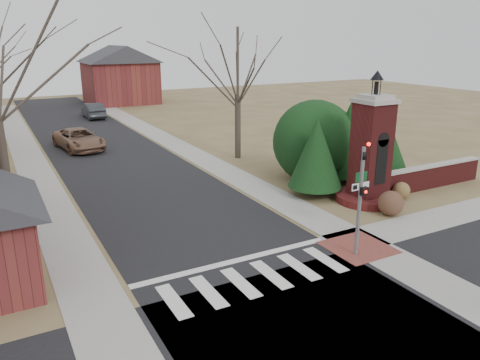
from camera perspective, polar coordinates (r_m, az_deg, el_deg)
ground at (r=15.81m, az=3.46°, el=-13.16°), size 120.00×120.00×0.00m
main_street at (r=35.24m, az=-15.85°, el=3.33°), size 8.00×70.00×0.01m
cross_street at (r=13.78m, az=10.43°, el=-18.47°), size 120.00×8.00×0.01m
crosswalk_zone at (r=16.40m, az=1.95°, el=-11.92°), size 8.00×2.20×0.02m
stop_bar at (r=17.56m, az=-0.57°, el=-9.84°), size 8.00×0.35×0.02m
sidewalk_right_main at (r=36.67m, az=-7.92°, el=4.35°), size 2.00×60.00×0.02m
sidewalk_left at (r=34.53m, az=-24.25°, el=2.20°), size 2.00×60.00×0.02m
curb_apron at (r=19.17m, az=14.22°, el=-7.98°), size 2.40×2.40×0.02m
traffic_signal_pole at (r=17.63m, az=14.55°, el=-1.23°), size 0.28×0.41×4.50m
sign_post at (r=19.65m, az=14.40°, el=-1.29°), size 0.90×0.07×2.75m
brick_gate_monument at (r=23.95m, az=15.61°, el=2.42°), size 3.20×3.20×6.47m
brick_garden_wall at (r=27.59m, az=22.12°, el=0.42°), size 7.50×0.50×1.30m
house_distant_right at (r=61.63m, az=-14.47°, el=12.48°), size 8.80×8.80×7.30m
evergreen_near at (r=24.23m, az=9.27°, el=3.32°), size 2.80×2.80×4.10m
evergreen_mid at (r=27.14m, az=13.30°, el=5.20°), size 3.40×3.40×4.70m
evergreen_far at (r=27.96m, az=17.64°, el=3.71°), size 2.40×2.40×3.30m
evergreen_mass at (r=27.21m, az=9.09°, el=5.04°), size 4.80×4.80×4.80m
bare_tree_3 at (r=31.31m, az=-0.28°, el=14.71°), size 7.00×7.00×9.70m
pickup_truck at (r=36.51m, az=-19.04°, el=4.73°), size 3.31×5.79×1.52m
distant_car at (r=50.64m, az=-17.47°, el=8.10°), size 1.66×4.74×1.56m
dry_shrub_left at (r=22.75m, az=17.91°, el=-2.71°), size 1.17×1.17×1.17m
dry_shrub_right at (r=25.26m, az=19.06°, el=-1.23°), size 0.88×0.88×0.88m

